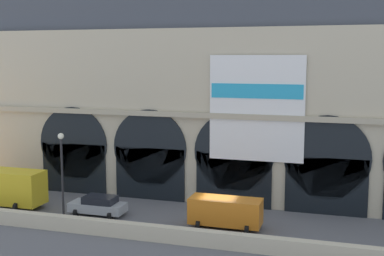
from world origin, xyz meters
TOP-DOWN VIEW (x-y plane):
  - ground_plane at (0.00, 0.00)m, footprint 200.00×200.00m
  - quay_parapet_wall at (0.00, -4.40)m, footprint 90.00×0.70m
  - station_building at (0.04, 7.12)m, footprint 45.80×4.65m
  - box_truck_west at (-18.22, -0.75)m, footprint 7.50×2.91m
  - car_midwest at (-9.57, -0.49)m, footprint 4.40×2.22m
  - van_center at (0.63, -0.51)m, footprint 5.20×2.48m
  - street_lamp_quayside at (-10.76, -3.60)m, footprint 0.44×0.44m

SIDE VIEW (x-z plane):
  - ground_plane at x=0.00m, z-range 0.00..0.00m
  - quay_parapet_wall at x=0.00m, z-range 0.00..1.06m
  - car_midwest at x=-9.57m, z-range 0.03..1.58m
  - van_center at x=0.63m, z-range 0.15..2.35m
  - box_truck_west at x=-18.22m, z-range 0.14..3.26m
  - street_lamp_quayside at x=-10.76m, z-range 0.96..7.86m
  - station_building at x=0.04m, z-range -0.35..18.42m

